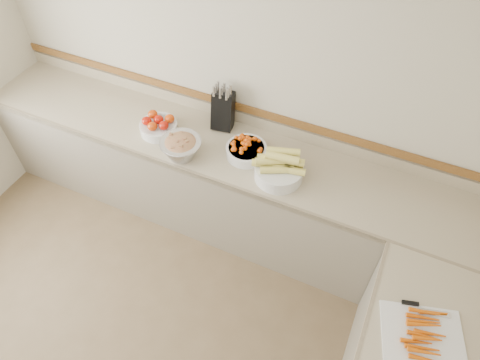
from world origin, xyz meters
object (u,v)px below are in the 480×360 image
at_px(rhubarb_bowl, 181,147).
at_px(cutting_board, 423,333).
at_px(corn_bowl, 279,168).
at_px(cherry_tomato_bowl, 246,150).
at_px(knife_block, 223,110).
at_px(tomato_bowl, 158,126).

relative_size(rhubarb_bowl, cutting_board, 0.61).
bearing_deg(corn_bowl, cutting_board, -33.56).
height_order(cherry_tomato_bowl, cutting_board, cherry_tomato_bowl).
distance_m(knife_block, cutting_board, 2.00).
relative_size(tomato_bowl, rhubarb_bowl, 0.96).
bearing_deg(tomato_bowl, corn_bowl, -3.28).
relative_size(knife_block, cutting_board, 0.78).
bearing_deg(cutting_board, tomato_bowl, 159.55).
relative_size(knife_block, corn_bowl, 1.02).
xyz_separation_m(knife_block, tomato_bowl, (-0.42, -0.27, -0.10)).
relative_size(tomato_bowl, cutting_board, 0.59).
height_order(knife_block, cherry_tomato_bowl, knife_block).
xyz_separation_m(corn_bowl, cutting_board, (1.10, -0.73, -0.07)).
bearing_deg(knife_block, rhubarb_bowl, -106.49).
height_order(corn_bowl, rhubarb_bowl, corn_bowl).
height_order(tomato_bowl, cutting_board, tomato_bowl).
bearing_deg(cutting_board, corn_bowl, 146.44).
bearing_deg(rhubarb_bowl, cutting_board, -19.14).
distance_m(knife_block, rhubarb_bowl, 0.45).
height_order(knife_block, rhubarb_bowl, knife_block).
height_order(rhubarb_bowl, cutting_board, rhubarb_bowl).
bearing_deg(rhubarb_bowl, tomato_bowl, 151.96).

